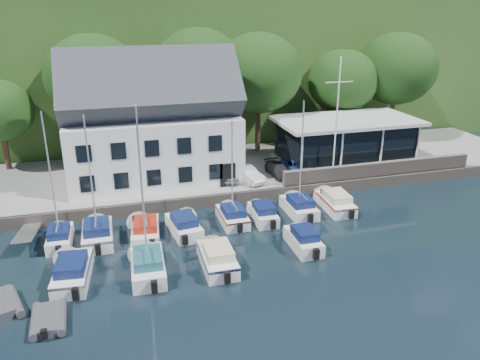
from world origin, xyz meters
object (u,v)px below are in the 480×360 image
Objects in this scene: flagpole at (337,119)px; boat_r1_1 at (91,177)px; harbor_building at (152,128)px; boat_r1_3 at (184,224)px; boat_r2_3 at (303,238)px; boat_r1_7 at (335,200)px; boat_r2_1 at (143,203)px; car_white at (247,174)px; dinghy_1 at (49,318)px; car_blue at (297,166)px; car_dgrey at (278,170)px; boat_r2_2 at (217,256)px; boat_r1_2 at (142,181)px; club_pavilion at (345,140)px; boat_r1_0 at (52,188)px; boat_r2_0 at (72,269)px; boat_r1_6 at (301,160)px; boat_r1_4 at (232,170)px; car_silver at (231,173)px; boat_r1_5 at (263,211)px; dinghy_0 at (2,302)px.

flagpole is 1.10× the size of boat_r1_1.
harbor_building is 10.52m from boat_r1_3.
boat_r1_7 is at bearing 47.45° from boat_r2_3.
boat_r1_1 is 1.01× the size of boat_r2_1.
dinghy_1 is (-14.79, -14.27, -1.29)m from car_white.
car_blue is 0.71× the size of boat_r2_3.
boat_r2_1 reaches higher than car_dgrey.
boat_r1_3 is at bearing 150.01° from boat_r2_3.
boat_r1_1 reaches higher than boat_r2_2.
boat_r1_1 is at bearing -175.01° from boat_r1_7.
boat_r1_2 is at bearing 156.66° from boat_r2_3.
boat_r2_1 reaches higher than boat_r1_3.
boat_r1_2 is 7.33m from boat_r2_2.
boat_r2_1 is (-20.11, -13.61, 1.59)m from club_pavilion.
flagpole is 22.87m from boat_r1_0.
boat_r2_0 is 14.48m from boat_r2_3.
car_dgrey is 0.59× the size of boat_r2_0.
boat_r1_6 is 1.36× the size of boat_r2_0.
boat_r1_0 is 1.40× the size of boat_r2_2.
boat_r1_3 is at bearing -169.89° from boat_r1_4.
harbor_building is 19.63m from dinghy_1.
boat_r1_6 is 13.28m from boat_r2_1.
car_silver is 8.71m from boat_r1_3.
dinghy_0 is at bearing -156.35° from boat_r1_5.
car_silver is at bearing 75.63° from boat_r1_4.
car_dgrey is at bearing 13.33° from dinghy_0.
dinghy_0 is at bearing -155.41° from boat_r1_4.
boat_r2_2 reaches higher than boat_r2_3.
car_blue is 5.51m from flagpole.
boat_r1_1 is at bearing 33.25° from dinghy_0.
boat_r1_5 is at bearing 1.18° from boat_r1_1.
flagpole is at bearing 28.17° from dinghy_1.
car_white is at bearing -165.69° from club_pavilion.
boat_r2_3 is at bearing -105.16° from car_white.
car_silver reaches higher than dinghy_0.
car_dgrey reaches higher than dinghy_1.
dinghy_0 is (-9.92, -15.38, -4.99)m from harbor_building.
boat_r2_1 reaches higher than car_white.
boat_r2_3 is (9.88, -4.46, -3.45)m from boat_r1_2.
harbor_building reaches higher than boat_r1_3.
dinghy_1 is (-20.46, -8.96, -0.37)m from boat_r1_7.
boat_r1_5 is at bearing -142.73° from club_pavilion.
car_blue is 0.42× the size of boat_r1_6.
boat_r2_1 is at bearing -150.08° from car_white.
boat_r2_0 is (-16.85, -10.94, -0.79)m from car_dgrey.
boat_r2_3 is (13.07, -4.66, -3.95)m from boat_r1_1.
boat_r1_2 reaches higher than dinghy_0.
car_blue is 6.12m from boat_r1_7.
boat_r1_2 reaches higher than car_silver.
boat_r1_6 is at bearing 2.38° from boat_r1_0.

